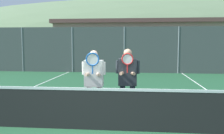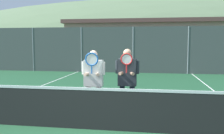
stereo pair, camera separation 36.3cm
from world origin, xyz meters
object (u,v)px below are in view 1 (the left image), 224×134
at_px(car_center, 182,56).
at_px(car_far_left, 41,56).
at_px(player_center_left, 128,78).
at_px(player_leftmost, 94,79).
at_px(car_left_of_center, 109,55).

bearing_deg(car_center, car_far_left, 179.27).
xyz_separation_m(player_center_left, car_center, (3.48, 12.58, -0.08)).
relative_size(player_center_left, car_center, 0.38).
relative_size(player_leftmost, car_far_left, 0.37).
xyz_separation_m(player_leftmost, player_center_left, (0.82, 0.11, 0.02)).
height_order(player_leftmost, car_far_left, car_far_left).
xyz_separation_m(player_center_left, car_far_left, (-7.24, 12.71, -0.13)).
distance_m(car_far_left, car_left_of_center, 5.36).
bearing_deg(car_left_of_center, car_center, -1.56).
bearing_deg(car_center, car_left_of_center, 178.44).
bearing_deg(player_leftmost, car_left_of_center, 94.72).
distance_m(player_leftmost, car_far_left, 14.34).
height_order(player_center_left, car_left_of_center, car_left_of_center).
relative_size(player_leftmost, player_center_left, 0.98).
height_order(car_left_of_center, car_center, car_center).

